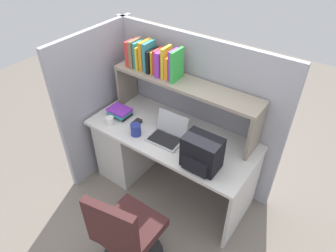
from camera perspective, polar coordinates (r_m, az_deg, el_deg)
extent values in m
plane|color=slate|center=(3.32, 0.51, -11.23)|extent=(8.00, 8.00, 0.00)
cube|color=silver|center=(2.81, 0.59, -1.66)|extent=(1.60, 0.70, 0.03)
cube|color=beige|center=(3.32, -7.24, -2.98)|extent=(0.40, 0.64, 0.70)
cube|color=beige|center=(2.83, 13.91, -13.23)|extent=(0.03, 0.64, 0.70)
cube|color=#9E9EA8|center=(3.03, 4.74, 2.94)|extent=(1.84, 0.05, 1.55)
cube|color=#9E9EA8|center=(3.22, -12.44, 4.36)|extent=(0.05, 1.06, 1.55)
cube|color=gray|center=(3.18, -7.72, 8.06)|extent=(0.03, 0.28, 0.42)
cube|color=gray|center=(2.58, 16.07, -1.21)|extent=(0.03, 0.28, 0.42)
cube|color=gray|center=(2.69, 3.13, 7.97)|extent=(1.44, 0.28, 0.03)
cube|color=red|center=(2.96, -6.76, 13.62)|extent=(0.04, 0.17, 0.24)
cube|color=olive|center=(2.92, -6.15, 13.53)|extent=(0.04, 0.16, 0.26)
cube|color=teal|center=(2.90, -5.56, 13.25)|extent=(0.03, 0.14, 0.25)
cube|color=yellow|center=(2.89, -4.92, 12.90)|extent=(0.02, 0.18, 0.22)
cube|color=orange|center=(2.86, -4.28, 13.21)|extent=(0.04, 0.16, 0.27)
cube|color=teal|center=(2.83, -3.59, 12.96)|extent=(0.04, 0.15, 0.27)
cube|color=black|center=(2.82, -2.98, 12.23)|extent=(0.03, 0.17, 0.21)
cube|color=yellow|center=(2.81, -2.37, 12.09)|extent=(0.02, 0.14, 0.21)
cube|color=red|center=(2.78, -1.82, 12.09)|extent=(0.04, 0.14, 0.23)
cube|color=purple|center=(2.75, -1.16, 11.77)|extent=(0.04, 0.16, 0.24)
cube|color=yellow|center=(2.72, -0.31, 11.97)|extent=(0.03, 0.14, 0.28)
cube|color=orange|center=(2.71, 0.45, 11.10)|extent=(0.04, 0.15, 0.21)
cube|color=purple|center=(2.67, 1.12, 11.46)|extent=(0.03, 0.13, 0.27)
cube|color=green|center=(2.65, 1.71, 11.34)|extent=(0.03, 0.18, 0.28)
cube|color=#B7BABF|center=(2.72, -0.53, -2.56)|extent=(0.32, 0.23, 0.02)
cube|color=black|center=(2.71, -0.65, -2.50)|extent=(0.28, 0.18, 0.00)
cube|color=#B7BABF|center=(2.73, 0.82, 0.51)|extent=(0.31, 0.08, 0.19)
cube|color=#3F72CC|center=(2.72, 0.74, 0.44)|extent=(0.27, 0.06, 0.16)
cube|color=black|center=(2.42, 6.43, -4.98)|extent=(0.30, 0.20, 0.29)
cube|color=black|center=(2.39, 5.03, -7.51)|extent=(0.22, 0.04, 0.13)
cube|color=#262628|center=(2.93, -5.92, 0.65)|extent=(0.06, 0.11, 0.03)
cylinder|color=white|center=(2.94, -10.85, 0.97)|extent=(0.08, 0.08, 0.08)
cylinder|color=navy|center=(2.77, -6.08, -0.70)|extent=(0.10, 0.10, 0.11)
cube|color=black|center=(3.06, -8.97, 2.24)|extent=(0.20, 0.15, 0.03)
cube|color=teal|center=(3.04, -9.01, 2.49)|extent=(0.18, 0.16, 0.03)
cube|color=purple|center=(3.04, -9.11, 3.04)|extent=(0.22, 0.16, 0.02)
cylinder|color=#262628|center=(2.66, -6.85, -20.89)|extent=(0.05, 0.05, 0.41)
cube|color=#3F1E1E|center=(2.49, -7.22, -18.43)|extent=(0.44, 0.44, 0.08)
cube|color=#3F1E1E|center=(2.18, -10.60, -18.47)|extent=(0.40, 0.13, 0.44)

